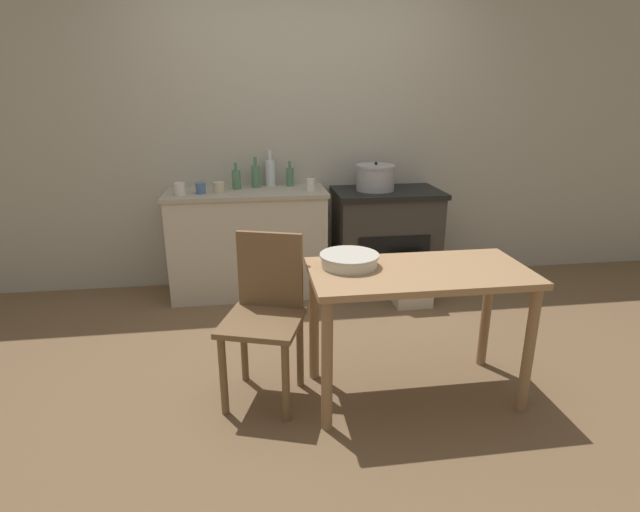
# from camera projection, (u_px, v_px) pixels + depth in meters

# --- Properties ---
(ground_plane) EXTENTS (14.00, 14.00, 0.00)m
(ground_plane) POSITION_uv_depth(u_px,v_px,m) (331.00, 367.00, 3.06)
(ground_plane) COLOR brown
(wall_back) EXTENTS (8.00, 0.07, 2.55)m
(wall_back) POSITION_uv_depth(u_px,v_px,m) (301.00, 133.00, 4.15)
(wall_back) COLOR #B2AD9E
(wall_back) RESTS_ON ground_plane
(counter_cabinet) EXTENTS (1.26, 0.54, 0.86)m
(counter_cabinet) POSITION_uv_depth(u_px,v_px,m) (248.00, 242.00, 4.08)
(counter_cabinet) COLOR beige
(counter_cabinet) RESTS_ON ground_plane
(stove) EXTENTS (0.87, 0.58, 0.84)m
(stove) POSITION_uv_depth(u_px,v_px,m) (385.00, 239.00, 4.22)
(stove) COLOR #38332D
(stove) RESTS_ON ground_plane
(work_table) EXTENTS (1.14, 0.57, 0.73)m
(work_table) POSITION_uv_depth(u_px,v_px,m) (418.00, 291.00, 2.61)
(work_table) COLOR #A87F56
(work_table) RESTS_ON ground_plane
(chair) EXTENTS (0.51, 0.51, 0.90)m
(chair) POSITION_uv_depth(u_px,v_px,m) (265.00, 312.00, 2.66)
(chair) COLOR brown
(chair) RESTS_ON ground_plane
(flour_sack) EXTENTS (0.28, 0.20, 0.40)m
(flour_sack) POSITION_uv_depth(u_px,v_px,m) (413.00, 281.00, 3.89)
(flour_sack) COLOR beige
(flour_sack) RESTS_ON ground_plane
(stock_pot) EXTENTS (0.32, 0.32, 0.23)m
(stock_pot) POSITION_uv_depth(u_px,v_px,m) (375.00, 178.00, 4.05)
(stock_pot) COLOR #A8A8AD
(stock_pot) RESTS_ON stove
(mixing_bowl_large) EXTENTS (0.31, 0.31, 0.07)m
(mixing_bowl_large) POSITION_uv_depth(u_px,v_px,m) (349.00, 259.00, 2.61)
(mixing_bowl_large) COLOR silver
(mixing_bowl_large) RESTS_ON work_table
(bottle_far_left) EXTENTS (0.07, 0.07, 0.24)m
(bottle_far_left) POSITION_uv_depth(u_px,v_px,m) (256.00, 176.00, 4.04)
(bottle_far_left) COLOR #517F5B
(bottle_far_left) RESTS_ON counter_cabinet
(bottle_left) EXTENTS (0.08, 0.08, 0.29)m
(bottle_left) POSITION_uv_depth(u_px,v_px,m) (270.00, 172.00, 4.11)
(bottle_left) COLOR silver
(bottle_left) RESTS_ON counter_cabinet
(bottle_mid_left) EXTENTS (0.06, 0.06, 0.20)m
(bottle_mid_left) POSITION_uv_depth(u_px,v_px,m) (290.00, 176.00, 4.11)
(bottle_mid_left) COLOR #517F5B
(bottle_mid_left) RESTS_ON counter_cabinet
(bottle_center_left) EXTENTS (0.07, 0.07, 0.21)m
(bottle_center_left) POSITION_uv_depth(u_px,v_px,m) (236.00, 179.00, 3.98)
(bottle_center_left) COLOR #517F5B
(bottle_center_left) RESTS_ON counter_cabinet
(cup_center) EXTENTS (0.08, 0.08, 0.08)m
(cup_center) POSITION_uv_depth(u_px,v_px,m) (201.00, 188.00, 3.81)
(cup_center) COLOR #4C6B99
(cup_center) RESTS_ON counter_cabinet
(cup_center_right) EXTENTS (0.09, 0.09, 0.08)m
(cup_center_right) POSITION_uv_depth(u_px,v_px,m) (219.00, 187.00, 3.87)
(cup_center_right) COLOR beige
(cup_center_right) RESTS_ON counter_cabinet
(cup_mid_right) EXTENTS (0.08, 0.08, 0.09)m
(cup_mid_right) POSITION_uv_depth(u_px,v_px,m) (180.00, 189.00, 3.75)
(cup_mid_right) COLOR silver
(cup_mid_right) RESTS_ON counter_cabinet
(cup_right) EXTENTS (0.07, 0.07, 0.10)m
(cup_right) POSITION_uv_depth(u_px,v_px,m) (311.00, 185.00, 3.91)
(cup_right) COLOR silver
(cup_right) RESTS_ON counter_cabinet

